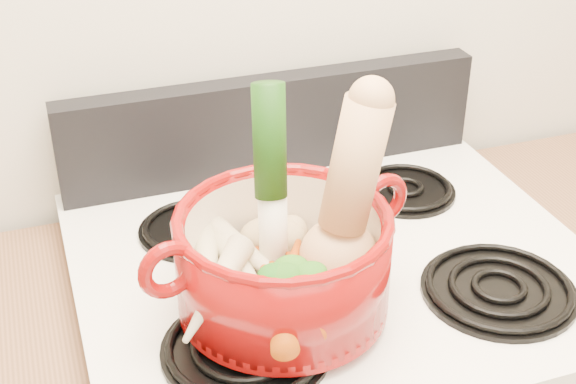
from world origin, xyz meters
name	(u,v)px	position (x,y,z in m)	size (l,w,h in m)	color
cooktop	(334,265)	(0.00, 1.40, 0.93)	(0.78, 0.67, 0.03)	white
control_backsplash	(273,125)	(0.00, 1.70, 1.04)	(0.76, 0.05, 0.18)	black
burner_front_left	(246,346)	(-0.19, 1.24, 0.96)	(0.22, 0.22, 0.02)	black
burner_front_right	(499,288)	(0.19, 1.24, 0.96)	(0.22, 0.22, 0.02)	black
burner_back_left	(192,228)	(-0.19, 1.54, 0.96)	(0.17, 0.17, 0.02)	black
burner_back_right	(405,189)	(0.19, 1.54, 0.96)	(0.17, 0.17, 0.02)	black
dutch_oven	(283,262)	(-0.12, 1.30, 1.04)	(0.29, 0.29, 0.14)	maroon
pot_handle_left	(168,269)	(-0.28, 1.26, 1.09)	(0.08, 0.08, 0.02)	maroon
pot_handle_right	(383,199)	(0.04, 1.33, 1.09)	(0.08, 0.08, 0.02)	maroon
squash	(341,198)	(-0.04, 1.28, 1.13)	(0.11, 0.11, 0.27)	tan
leek	(273,181)	(-0.12, 1.34, 1.14)	(0.04, 0.04, 0.29)	white
ginger	(272,237)	(-0.11, 1.38, 1.02)	(0.09, 0.07, 0.05)	tan
parsnip_0	(248,277)	(-0.17, 1.31, 1.02)	(0.04, 0.04, 0.23)	beige
parsnip_1	(208,269)	(-0.21, 1.33, 1.03)	(0.04, 0.04, 0.21)	beige
parsnip_2	(246,250)	(-0.15, 1.35, 1.03)	(0.05, 0.05, 0.21)	beige
parsnip_3	(215,288)	(-0.22, 1.27, 1.04)	(0.04, 0.04, 0.18)	#EFE1C2
carrot_0	(272,287)	(-0.14, 1.28, 1.02)	(0.03, 0.03, 0.16)	#C9560A
carrot_1	(278,306)	(-0.15, 1.23, 1.02)	(0.04, 0.04, 0.17)	#DC4F0B
carrot_2	(300,295)	(-0.12, 1.24, 1.03)	(0.03, 0.03, 0.17)	#BE4209
carrot_3	(289,290)	(-0.13, 1.25, 1.03)	(0.03, 0.03, 0.12)	#C55D09
carrot_4	(288,282)	(-0.13, 1.25, 1.04)	(0.03, 0.03, 0.17)	#C54A09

